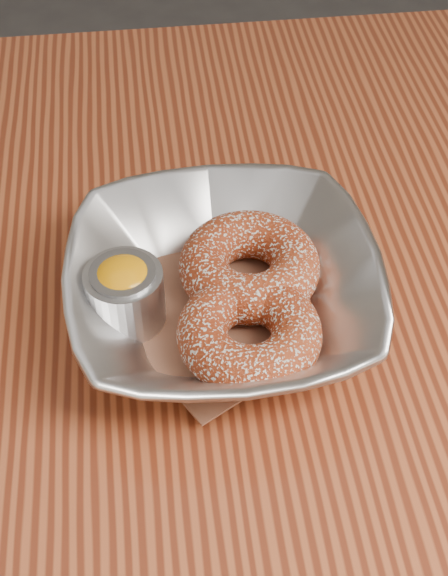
{
  "coord_description": "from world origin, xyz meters",
  "views": [
    {
      "loc": [
        0.0,
        -0.4,
        1.2
      ],
      "look_at": [
        0.05,
        -0.02,
        0.78
      ],
      "focal_mm": 50.0,
      "sensor_mm": 36.0,
      "label": 1
    }
  ],
  "objects": [
    {
      "name": "donut_back",
      "position": [
        0.07,
        0.0,
        0.78
      ],
      "size": [
        0.11,
        0.11,
        0.04
      ],
      "primitive_type": "torus",
      "rotation": [
        0.0,
        0.0,
        0.09
      ],
      "color": "maroon",
      "rests_on": "parchment"
    },
    {
      "name": "ramekin",
      "position": [
        -0.02,
        -0.02,
        0.79
      ],
      "size": [
        0.06,
        0.06,
        0.05
      ],
      "color": "#BABCC1",
      "rests_on": "table"
    },
    {
      "name": "parchment",
      "position": [
        0.05,
        -0.02,
        0.76
      ],
      "size": [
        0.2,
        0.2,
        0.0
      ],
      "primitive_type": "cube",
      "rotation": [
        0.0,
        0.0,
        0.53
      ],
      "color": "brown",
      "rests_on": "table"
    },
    {
      "name": "table",
      "position": [
        0.0,
        0.0,
        0.65
      ],
      "size": [
        1.2,
        0.8,
        0.75
      ],
      "color": "brown",
      "rests_on": "ground_plane"
    },
    {
      "name": "serving_bowl",
      "position": [
        0.05,
        -0.02,
        0.78
      ],
      "size": [
        0.22,
        0.22,
        0.05
      ],
      "primitive_type": "imported",
      "color": "#BABCC1",
      "rests_on": "table"
    },
    {
      "name": "donut_front",
      "position": [
        0.06,
        -0.06,
        0.78
      ],
      "size": [
        0.12,
        0.12,
        0.04
      ],
      "primitive_type": "torus",
      "rotation": [
        0.0,
        0.0,
        0.22
      ],
      "color": "maroon",
      "rests_on": "parchment"
    }
  ]
}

